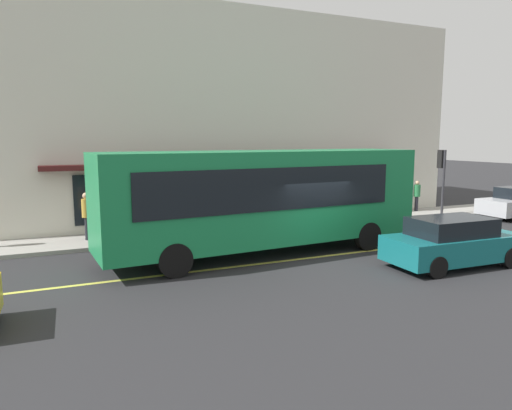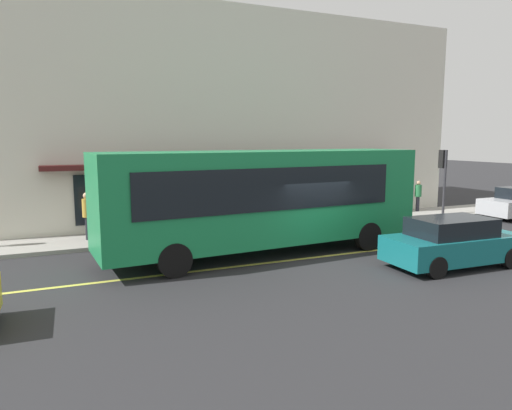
{
  "view_description": "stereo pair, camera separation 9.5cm",
  "coord_description": "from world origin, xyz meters",
  "px_view_note": "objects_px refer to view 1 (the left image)",
  "views": [
    {
      "loc": [
        -7.81,
        -12.87,
        3.88
      ],
      "look_at": [
        -1.35,
        1.77,
        1.6
      ],
      "focal_mm": 32.47,
      "sensor_mm": 36.0,
      "label": 1
    },
    {
      "loc": [
        -7.72,
        -12.91,
        3.88
      ],
      "look_at": [
        -1.35,
        1.77,
        1.6
      ],
      "focal_mm": 32.47,
      "sensor_mm": 36.0,
      "label": 2
    }
  ],
  "objects_px": {
    "pedestrian_waiting": "(417,193)",
    "pedestrian_near_storefront": "(87,211)",
    "traffic_light": "(442,166)",
    "bus": "(266,196)",
    "car_teal": "(453,242)"
  },
  "relations": [
    {
      "from": "pedestrian_waiting",
      "to": "pedestrian_near_storefront",
      "type": "bearing_deg",
      "value": -178.27
    },
    {
      "from": "traffic_light",
      "to": "pedestrian_near_storefront",
      "type": "bearing_deg",
      "value": 177.75
    },
    {
      "from": "bus",
      "to": "traffic_light",
      "type": "relative_size",
      "value": 3.52
    },
    {
      "from": "pedestrian_waiting",
      "to": "pedestrian_near_storefront",
      "type": "height_order",
      "value": "pedestrian_near_storefront"
    },
    {
      "from": "bus",
      "to": "car_teal",
      "type": "distance_m",
      "value": 6.04
    },
    {
      "from": "car_teal",
      "to": "pedestrian_waiting",
      "type": "height_order",
      "value": "pedestrian_waiting"
    },
    {
      "from": "car_teal",
      "to": "pedestrian_near_storefront",
      "type": "distance_m",
      "value": 12.73
    },
    {
      "from": "car_teal",
      "to": "bus",
      "type": "bearing_deg",
      "value": 141.85
    },
    {
      "from": "car_teal",
      "to": "pedestrian_waiting",
      "type": "distance_m",
      "value": 10.34
    },
    {
      "from": "bus",
      "to": "pedestrian_near_storefront",
      "type": "relative_size",
      "value": 6.33
    },
    {
      "from": "pedestrian_near_storefront",
      "to": "car_teal",
      "type": "bearing_deg",
      "value": -37.68
    },
    {
      "from": "bus",
      "to": "pedestrian_near_storefront",
      "type": "height_order",
      "value": "bus"
    },
    {
      "from": "pedestrian_waiting",
      "to": "bus",
      "type": "bearing_deg",
      "value": -156.97
    },
    {
      "from": "bus",
      "to": "traffic_light",
      "type": "height_order",
      "value": "bus"
    },
    {
      "from": "bus",
      "to": "pedestrian_waiting",
      "type": "distance_m",
      "value": 11.82
    }
  ]
}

